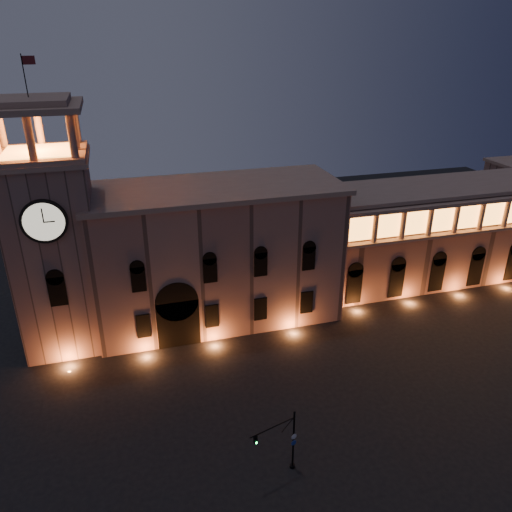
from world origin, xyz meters
name	(u,v)px	position (x,y,z in m)	size (l,w,h in m)	color
ground	(287,425)	(0.00, 0.00, 0.00)	(160.00, 160.00, 0.00)	black
government_building	(216,254)	(-2.08, 21.93, 8.77)	(30.80, 12.80, 17.60)	#8A655A
clock_tower	(55,245)	(-20.50, 20.98, 12.50)	(9.80, 9.80, 32.40)	#8A655A
colonnade_wing	(440,231)	(32.00, 23.92, 7.33)	(40.60, 11.50, 14.50)	#856055
traffic_light	(286,442)	(-1.94, -5.06, 3.24)	(4.36, 1.47, 6.18)	black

